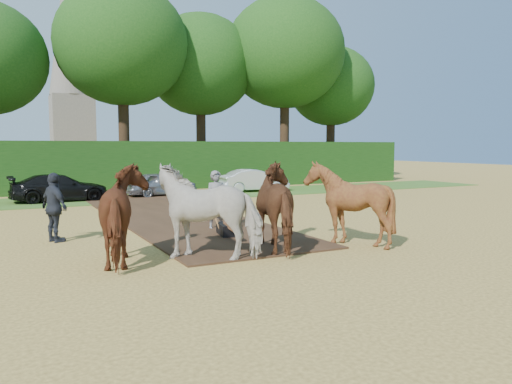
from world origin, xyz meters
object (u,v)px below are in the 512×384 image
Objects in this scene: church at (70,57)px; spectator_far at (55,208)px; plough_team at (247,208)px; parked_cars at (29,189)px.

spectator_far is at bearing -97.76° from church.
parked_cars is (-4.37, 14.69, -0.47)m from plough_team.
church is (2.83, 55.60, 12.59)m from plough_team.
plough_team is 0.28× the size of parked_cars.
spectator_far is at bearing -89.38° from parked_cars.
plough_team is 57.07m from church.
spectator_far is 11.01m from parked_cars.
plough_team is at bearing -92.91° from church.
plough_team is at bearing -155.44° from spectator_far.
church reaches higher than parked_cars.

